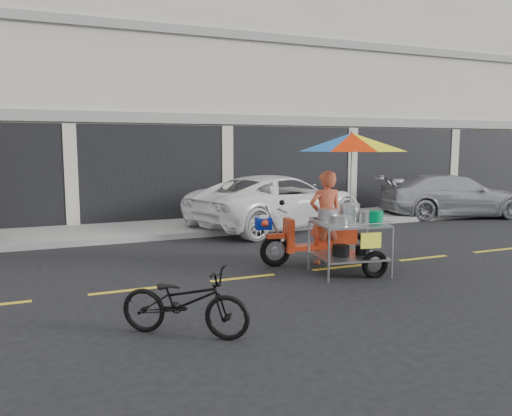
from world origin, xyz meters
name	(u,v)px	position (x,y,z in m)	size (l,w,h in m)	color
ground	(340,267)	(0.00, 0.00, 0.00)	(90.00, 90.00, 0.00)	black
sidewalk	(239,223)	(0.00, 5.50, 0.07)	(45.00, 3.00, 0.15)	gray
shophouse_block	(259,97)	(2.82, 10.59, 4.24)	(36.00, 8.11, 10.40)	beige
centerline	(340,267)	(0.00, 0.00, 0.00)	(42.00, 0.10, 0.01)	gold
white_pickup	(278,201)	(0.90, 4.70, 0.75)	(2.47, 5.37, 1.49)	white
silver_pickup	(453,196)	(7.05, 4.42, 0.69)	(1.93, 4.74, 1.37)	#AFB0B7
near_bicycle	(185,301)	(-3.62, -2.21, 0.43)	(0.57, 1.65, 0.87)	black
food_vendor_rig	(341,183)	(-0.10, -0.10, 1.64)	(2.59, 2.33, 2.61)	black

